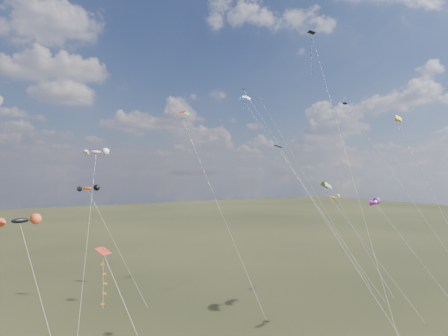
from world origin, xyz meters
TOP-DOWN VIEW (x-y plane):
  - diamond_black_high at (9.61, 9.64)m, footprint 10.81×22.79m
  - diamond_navy_tall at (17.40, 35.17)m, footprint 12.08×20.66m
  - diamond_black_mid at (-0.28, -0.20)m, footprint 3.43×17.61m
  - diamond_red_low at (-21.75, -1.06)m, footprint 4.07×9.12m
  - diamond_navy_right at (21.30, 13.35)m, footprint 3.26×25.59m
  - diamond_orange_center at (16.24, 22.85)m, footprint 9.46×17.77m
  - parafoil_yellow at (20.22, 4.33)m, footprint 6.90×17.81m
  - parafoil_blue_white at (8.18, 24.39)m, footprint 12.16×20.06m
  - parafoil_striped at (10.29, 8.31)m, footprint 7.50×11.97m
  - parafoil_tricolor at (-3.72, 23.68)m, footprint 5.60×16.07m
  - novelty_black_orange at (-26.26, 12.65)m, footprint 4.65×9.17m
  - novelty_orange_black at (-16.25, 29.01)m, footprint 7.73×8.99m
  - novelty_white_purple at (10.85, 0.94)m, footprint 2.93×13.83m
  - novelty_redwhite_stripe at (-14.42, 31.80)m, footprint 8.05×18.88m
  - novelty_blue_yellow at (18.52, 14.09)m, footprint 3.92×9.17m

SIDE VIEW (x-z plane):
  - diamond_red_low at x=-21.75m, z-range 3.75..16.58m
  - novelty_black_orange at x=-26.26m, z-range 6.56..20.83m
  - novelty_blue_yellow at x=18.52m, z-range 6.95..21.83m
  - novelty_white_purple at x=10.85m, z-range 7.14..22.43m
  - diamond_black_mid at x=-0.28m, z-range 4.45..25.88m
  - novelty_orange_black at x=-16.25m, z-range 7.72..24.31m
  - parafoil_striped at x=10.29m, z-range 8.07..25.75m
  - novelty_redwhite_stripe at x=-14.42m, z-range 10.36..32.50m
  - diamond_orange_center at x=16.24m, z-range 6.67..38.70m
  - diamond_navy_right at x=21.30m, z-range 10.35..40.20m
  - parafoil_yellow at x=20.22m, z-range 12.65..39.53m
  - parafoil_tricolor at x=-3.72m, z-range 13.24..41.19m
  - diamond_navy_tall at x=17.40m, z-range 12.70..48.26m
  - parafoil_blue_white at x=8.18m, z-range 14.94..46.50m
  - diamond_black_high at x=9.61m, z-range 13.84..52.19m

